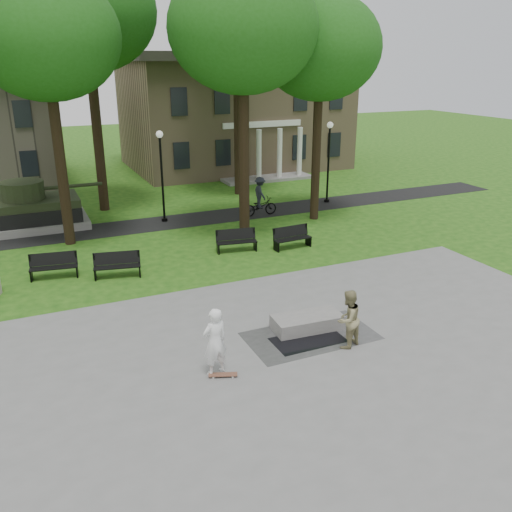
{
  "coord_description": "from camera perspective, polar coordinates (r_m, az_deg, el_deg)",
  "views": [
    {
      "loc": [
        -6.43,
        -14.92,
        8.09
      ],
      "look_at": [
        1.12,
        1.85,
        1.4
      ],
      "focal_mm": 38.0,
      "sensor_mm": 36.0,
      "label": 1
    }
  ],
  "objects": [
    {
      "name": "friend_watching",
      "position": [
        16.21,
        9.65,
        -6.57
      ],
      "size": [
        1.06,
        0.94,
        1.79
      ],
      "primitive_type": "imported",
      "rotation": [
        0.0,
        0.0,
        3.5
      ],
      "color": "#938A5F",
      "rests_on": "plaza"
    },
    {
      "name": "park_bench_1",
      "position": [
        21.93,
        -14.46,
        -0.85
      ],
      "size": [
        1.85,
        0.87,
        1.0
      ],
      "rotation": [
        0.0,
        0.0,
        -0.2
      ],
      "color": "black",
      "rests_on": "ground"
    },
    {
      "name": "ground",
      "position": [
        18.15,
        -0.84,
        -6.49
      ],
      "size": [
        120.0,
        120.0,
        0.0
      ],
      "primitive_type": "plane",
      "color": "#1D4C12",
      "rests_on": "ground"
    },
    {
      "name": "tree_1",
      "position": [
        25.51,
        -21.33,
        20.68
      ],
      "size": [
        6.2,
        6.2,
        11.63
      ],
      "color": "black",
      "rests_on": "ground"
    },
    {
      "name": "building_right",
      "position": [
        44.25,
        -2.44,
        15.11
      ],
      "size": [
        17.0,
        12.0,
        8.6
      ],
      "color": "#9E8460",
      "rests_on": "ground"
    },
    {
      "name": "lamp_mid",
      "position": [
        28.58,
        -9.91,
        9.01
      ],
      "size": [
        0.36,
        0.36,
        4.73
      ],
      "color": "black",
      "rests_on": "ground"
    },
    {
      "name": "concrete_block",
      "position": [
        17.38,
        5.42,
        -6.94
      ],
      "size": [
        2.26,
        1.15,
        0.45
      ],
      "primitive_type": "cube",
      "rotation": [
        0.0,
        0.0,
        -0.07
      ],
      "color": "gray",
      "rests_on": "plaza"
    },
    {
      "name": "skateboarder",
      "position": [
        14.68,
        -4.35,
        -8.98
      ],
      "size": [
        0.78,
        0.58,
        1.94
      ],
      "primitive_type": "imported",
      "rotation": [
        0.0,
        0.0,
        3.31
      ],
      "color": "white",
      "rests_on": "plaza"
    },
    {
      "name": "plaza",
      "position": [
        14.31,
        7.42,
        -14.56
      ],
      "size": [
        22.0,
        16.0,
        0.02
      ],
      "primitive_type": "cube",
      "color": "gray",
      "rests_on": "ground"
    },
    {
      "name": "tank_monument",
      "position": [
        29.81,
        -23.6,
        4.26
      ],
      "size": [
        7.45,
        3.4,
        2.4
      ],
      "color": "gray",
      "rests_on": "ground"
    },
    {
      "name": "park_bench_0",
      "position": [
        22.59,
        -20.56,
        -0.91
      ],
      "size": [
        1.85,
        0.79,
        1.0
      ],
      "rotation": [
        0.0,
        0.0,
        -0.15
      ],
      "color": "black",
      "rests_on": "ground"
    },
    {
      "name": "park_bench_2",
      "position": [
        24.13,
        -2.13,
        1.7
      ],
      "size": [
        1.85,
        0.82,
        1.0
      ],
      "rotation": [
        0.0,
        0.0,
        -0.17
      ],
      "color": "black",
      "rests_on": "ground"
    },
    {
      "name": "skateboard",
      "position": [
        15.0,
        -3.5,
        -12.44
      ],
      "size": [
        0.8,
        0.47,
        0.07
      ],
      "primitive_type": "cube",
      "rotation": [
        0.0,
        0.0,
        -0.37
      ],
      "color": "brown",
      "rests_on": "plaza"
    },
    {
      "name": "park_bench_3",
      "position": [
        24.6,
        3.79,
        2.03
      ],
      "size": [
        1.83,
        0.64,
        1.0
      ],
      "rotation": [
        0.0,
        0.0,
        0.06
      ],
      "color": "black",
      "rests_on": "ground"
    },
    {
      "name": "tree_5",
      "position": [
        34.01,
        -2.03,
        22.63
      ],
      "size": [
        6.4,
        6.4,
        12.44
      ],
      "color": "black",
      "rests_on": "ground"
    },
    {
      "name": "puddle",
      "position": [
        16.81,
        5.5,
        -8.79
      ],
      "size": [
        2.2,
        1.2,
        0.0
      ],
      "primitive_type": "cube",
      "color": "black",
      "rests_on": "plaza"
    },
    {
      "name": "tree_4",
      "position": [
        31.32,
        -17.52,
        23.36
      ],
      "size": [
        7.2,
        7.2,
        13.5
      ],
      "color": "black",
      "rests_on": "ground"
    },
    {
      "name": "tree_2",
      "position": [
        25.47,
        -1.37,
        22.74
      ],
      "size": [
        6.6,
        6.6,
        12.16
      ],
      "color": "black",
      "rests_on": "ground"
    },
    {
      "name": "footpath",
      "position": [
        28.83,
        -10.39,
        3.37
      ],
      "size": [
        44.0,
        2.6,
        0.01
      ],
      "primitive_type": "cube",
      "color": "black",
      "rests_on": "ground"
    },
    {
      "name": "cyclist",
      "position": [
        29.69,
        0.42,
        5.92
      ],
      "size": [
        1.95,
        1.1,
        2.14
      ],
      "rotation": [
        0.0,
        0.0,
        1.55
      ],
      "color": "black",
      "rests_on": "ground"
    },
    {
      "name": "lamp_right",
      "position": [
        32.49,
        7.66,
        10.43
      ],
      "size": [
        0.36,
        0.36,
        4.73
      ],
      "color": "black",
      "rests_on": "ground"
    },
    {
      "name": "tree_3",
      "position": [
        28.37,
        6.78,
        20.89
      ],
      "size": [
        6.0,
        6.0,
        11.19
      ],
      "color": "black",
      "rests_on": "ground"
    }
  ]
}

